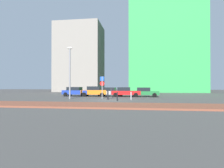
{
  "coord_description": "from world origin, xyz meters",
  "views": [
    {
      "loc": [
        3.31,
        -21.09,
        1.73
      ],
      "look_at": [
        0.07,
        2.48,
        1.93
      ],
      "focal_mm": 29.21,
      "sensor_mm": 36.0,
      "label": 1
    }
  ],
  "objects_px": {
    "parked_car_silver": "(110,92)",
    "parking_sign_post": "(102,85)",
    "parked_car_blue": "(76,91)",
    "street_lamp": "(70,68)",
    "traffic_bollard_mid": "(108,95)",
    "traffic_bollard_near": "(131,96)",
    "parked_car_red": "(125,92)",
    "traffic_bollard_far": "(117,96)",
    "parked_car_orange": "(94,91)",
    "parked_car_green": "(144,92)",
    "parking_meter": "(111,92)"
  },
  "relations": [
    {
      "from": "parked_car_silver",
      "to": "parking_sign_post",
      "type": "height_order",
      "value": "parking_sign_post"
    },
    {
      "from": "parked_car_blue",
      "to": "street_lamp",
      "type": "relative_size",
      "value": 0.65
    },
    {
      "from": "traffic_bollard_mid",
      "to": "traffic_bollard_near",
      "type": "bearing_deg",
      "value": 8.26
    },
    {
      "from": "parked_car_red",
      "to": "traffic_bollard_far",
      "type": "relative_size",
      "value": 4.56
    },
    {
      "from": "parked_car_red",
      "to": "traffic_bollard_mid",
      "type": "bearing_deg",
      "value": -105.63
    },
    {
      "from": "parked_car_silver",
      "to": "parked_car_red",
      "type": "distance_m",
      "value": 2.52
    },
    {
      "from": "street_lamp",
      "to": "parked_car_red",
      "type": "bearing_deg",
      "value": 41.45
    },
    {
      "from": "parked_car_orange",
      "to": "traffic_bollard_far",
      "type": "distance_m",
      "value": 9.25
    },
    {
      "from": "traffic_bollard_far",
      "to": "parked_car_orange",
      "type": "bearing_deg",
      "value": 119.7
    },
    {
      "from": "parked_car_blue",
      "to": "parked_car_orange",
      "type": "distance_m",
      "value": 3.07
    },
    {
      "from": "parked_car_silver",
      "to": "parked_car_orange",
      "type": "bearing_deg",
      "value": -172.75
    },
    {
      "from": "parked_car_red",
      "to": "traffic_bollard_near",
      "type": "xyz_separation_m",
      "value": [
        1.06,
        -5.86,
        -0.27
      ]
    },
    {
      "from": "parked_car_silver",
      "to": "parking_sign_post",
      "type": "relative_size",
      "value": 1.58
    },
    {
      "from": "parked_car_blue",
      "to": "parked_car_orange",
      "type": "relative_size",
      "value": 1.05
    },
    {
      "from": "traffic_bollard_near",
      "to": "traffic_bollard_mid",
      "type": "height_order",
      "value": "traffic_bollard_mid"
    },
    {
      "from": "parked_car_red",
      "to": "traffic_bollard_mid",
      "type": "relative_size",
      "value": 4.15
    },
    {
      "from": "traffic_bollard_far",
      "to": "parked_car_green",
      "type": "bearing_deg",
      "value": 67.31
    },
    {
      "from": "parked_car_silver",
      "to": "parked_car_blue",
      "type": "bearing_deg",
      "value": -176.47
    },
    {
      "from": "traffic_bollard_mid",
      "to": "parking_sign_post",
      "type": "bearing_deg",
      "value": 129.21
    },
    {
      "from": "parked_car_orange",
      "to": "parking_meter",
      "type": "height_order",
      "value": "parked_car_orange"
    },
    {
      "from": "parked_car_red",
      "to": "parking_sign_post",
      "type": "bearing_deg",
      "value": -117.8
    },
    {
      "from": "traffic_bollard_near",
      "to": "traffic_bollard_mid",
      "type": "relative_size",
      "value": 0.86
    },
    {
      "from": "traffic_bollard_mid",
      "to": "street_lamp",
      "type": "bearing_deg",
      "value": 176.52
    },
    {
      "from": "parked_car_orange",
      "to": "traffic_bollard_near",
      "type": "distance_m",
      "value": 8.54
    },
    {
      "from": "parked_car_red",
      "to": "parking_meter",
      "type": "xyz_separation_m",
      "value": [
        -1.54,
        -4.97,
        0.15
      ]
    },
    {
      "from": "parking_sign_post",
      "to": "parking_meter",
      "type": "relative_size",
      "value": 2.12
    },
    {
      "from": "parked_car_silver",
      "to": "street_lamp",
      "type": "height_order",
      "value": "street_lamp"
    },
    {
      "from": "parked_car_orange",
      "to": "parked_car_green",
      "type": "bearing_deg",
      "value": -0.37
    },
    {
      "from": "traffic_bollard_near",
      "to": "parked_car_orange",
      "type": "bearing_deg",
      "value": 135.28
    },
    {
      "from": "parking_sign_post",
      "to": "parked_car_red",
      "type": "bearing_deg",
      "value": 62.2
    },
    {
      "from": "parked_car_green",
      "to": "traffic_bollard_near",
      "type": "xyz_separation_m",
      "value": [
        -1.85,
        -5.96,
        -0.26
      ]
    },
    {
      "from": "parked_car_blue",
      "to": "parked_car_red",
      "type": "distance_m",
      "value": 8.08
    },
    {
      "from": "parked_car_orange",
      "to": "parked_car_blue",
      "type": "bearing_deg",
      "value": -179.56
    },
    {
      "from": "parked_car_red",
      "to": "traffic_bollard_mid",
      "type": "height_order",
      "value": "parked_car_red"
    },
    {
      "from": "parked_car_silver",
      "to": "street_lamp",
      "type": "bearing_deg",
      "value": -123.61
    },
    {
      "from": "parked_car_green",
      "to": "street_lamp",
      "type": "distance_m",
      "value": 11.86
    },
    {
      "from": "parking_meter",
      "to": "parked_car_green",
      "type": "bearing_deg",
      "value": 48.73
    },
    {
      "from": "parked_car_blue",
      "to": "traffic_bollard_mid",
      "type": "height_order",
      "value": "parked_car_blue"
    },
    {
      "from": "parked_car_orange",
      "to": "parked_car_red",
      "type": "xyz_separation_m",
      "value": [
        5.0,
        -0.15,
        -0.07
      ]
    },
    {
      "from": "parked_car_red",
      "to": "parking_sign_post",
      "type": "xyz_separation_m",
      "value": [
        -2.7,
        -5.11,
        1.1
      ]
    },
    {
      "from": "parked_car_silver",
      "to": "traffic_bollard_near",
      "type": "height_order",
      "value": "parked_car_silver"
    },
    {
      "from": "parked_car_orange",
      "to": "traffic_bollard_near",
      "type": "bearing_deg",
      "value": -44.72
    },
    {
      "from": "parked_car_red",
      "to": "parking_sign_post",
      "type": "relative_size",
      "value": 1.56
    },
    {
      "from": "parked_car_silver",
      "to": "traffic_bollard_near",
      "type": "xyz_separation_m",
      "value": [
        3.54,
        -6.33,
        -0.26
      ]
    },
    {
      "from": "parked_car_orange",
      "to": "parked_car_silver",
      "type": "bearing_deg",
      "value": 7.25
    },
    {
      "from": "parked_car_red",
      "to": "traffic_bollard_near",
      "type": "relative_size",
      "value": 4.8
    },
    {
      "from": "parked_car_green",
      "to": "traffic_bollard_near",
      "type": "bearing_deg",
      "value": -107.23
    },
    {
      "from": "parking_sign_post",
      "to": "street_lamp",
      "type": "distance_m",
      "value": 4.66
    },
    {
      "from": "parked_car_silver",
      "to": "traffic_bollard_near",
      "type": "distance_m",
      "value": 7.26
    },
    {
      "from": "parked_car_green",
      "to": "traffic_bollard_far",
      "type": "bearing_deg",
      "value": -112.69
    }
  ]
}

